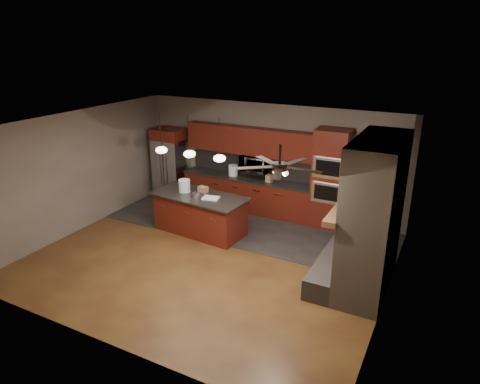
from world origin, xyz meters
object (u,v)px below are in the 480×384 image
Objects in this scene: white_bucket at (184,186)px; cardboard_box at (203,189)px; microwave at (256,163)px; counter_box at (269,178)px; kitchen_island at (200,214)px; oven_tower at (330,179)px; paint_can at (196,195)px; paint_tray at (211,198)px; counter_bucket at (233,170)px; refrigerator at (171,163)px.

cardboard_box is at bearing 22.55° from white_bucket.
counter_box is at bearing -13.09° from microwave.
kitchen_island is 12.93× the size of counter_box.
oven_tower is 14.84× the size of paint_can.
microwave is at bearing 71.84° from paint_tray.
oven_tower is 6.55× the size of paint_tray.
microwave reaches higher than paint_tray.
oven_tower is at bearing 39.13° from kitchen_island.
paint_tray is (0.35, -0.06, 0.47)m from kitchen_island.
cardboard_box is at bearing -150.06° from oven_tower.
paint_tray is 0.49m from cardboard_box.
paint_can is at bearing -73.91° from cardboard_box.
paint_tray is 1.87m from counter_box.
oven_tower is at bearing 41.01° from cardboard_box.
microwave is 0.31× the size of kitchen_island.
counter_bucket reaches higher than kitchen_island.
kitchen_island is 10.89× the size of cardboard_box.
oven_tower is at bearing 0.93° from refrigerator.
counter_bucket is (-0.04, 1.73, 0.57)m from kitchen_island.
white_bucket is 0.81m from paint_tray.
microwave is 2.51× the size of white_bucket.
counter_box is (0.43, -0.10, -0.31)m from microwave.
refrigerator is 10.98× the size of counter_box.
kitchen_island is at bearing -146.06° from oven_tower.
oven_tower is at bearing 29.00° from white_bucket.
counter_bucket reaches higher than paint_can.
paint_can is at bearing -88.93° from counter_bucket.
oven_tower is 1.98m from microwave.
kitchen_island is at bearing 88.30° from paint_can.
microwave is 2.01× the size of paint_tray.
counter_bucket is at bearing 91.39° from paint_tray.
refrigerator is 0.85× the size of kitchen_island.
white_bucket is at bearing 156.59° from paint_can.
counter_box reaches higher than cardboard_box.
paint_tray is at bearing -26.06° from cardboard_box.
refrigerator reaches higher than counter_box.
microwave is 4.56× the size of paint_can.
oven_tower reaches higher than paint_can.
oven_tower is 2.86m from paint_tray.
oven_tower is 13.20× the size of counter_box.
paint_tray is 1.70× the size of cardboard_box.
counter_box is at bearing 48.04° from white_bucket.
kitchen_island is 0.75m from white_bucket.
cardboard_box reaches higher than paint_tray.
white_bucket is 2.18m from counter_box.
paint_can is 0.89× the size of counter_box.
cardboard_box is 1.19× the size of counter_box.
paint_tray is 2.02× the size of counter_box.
paint_can is 0.58× the size of counter_bucket.
refrigerator is 6.80× the size of white_bucket.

